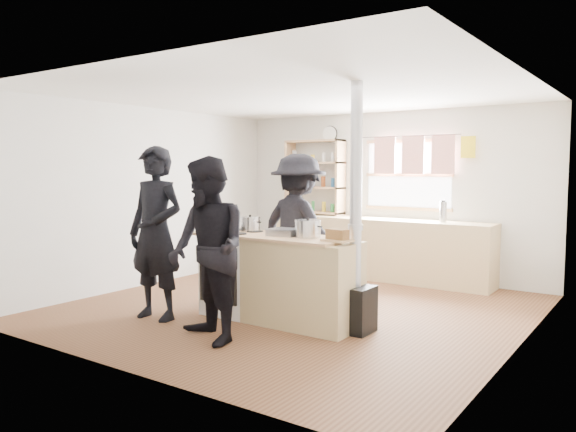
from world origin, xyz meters
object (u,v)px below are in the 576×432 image
object	(u,v)px
person_far	(298,228)
person_near_right	(208,250)
stockpot_counter	(308,228)
roast_tray	(284,232)
person_near_left	(156,233)
flue_heater	(355,267)
skillet_greens	(224,230)
stockpot_stove	(250,224)
bread_board	(337,236)
cooking_island	(279,278)
thermos	(443,212)

from	to	relation	value
person_far	person_near_right	bearing A→B (deg)	106.39
stockpot_counter	person_near_right	distance (m)	1.15
roast_tray	person_near_left	bearing A→B (deg)	-149.23
flue_heater	person_near_right	bearing A→B (deg)	-132.01
skillet_greens	stockpot_counter	world-z (taller)	stockpot_counter
skillet_greens	person_near_right	size ratio (longest dim) A/B	0.18
skillet_greens	stockpot_stove	world-z (taller)	stockpot_stove
stockpot_counter	roast_tray	bearing A→B (deg)	-175.81
bread_board	person_near_left	bearing A→B (deg)	-161.77
stockpot_counter	person_near_right	world-z (taller)	person_near_right
person_near_right	person_far	size ratio (longest dim) A/B	0.97
bread_board	cooking_island	bearing A→B (deg)	176.07
flue_heater	person_near_right	distance (m)	1.49
stockpot_stove	person_far	xyz separation A→B (m)	(0.17, 0.75, -0.10)
cooking_island	flue_heater	bearing A→B (deg)	6.79
thermos	skillet_greens	xyz separation A→B (m)	(-1.53, -2.87, -0.09)
cooking_island	roast_tray	bearing A→B (deg)	37.62
skillet_greens	person_near_left	xyz separation A→B (m)	(-0.47, -0.58, -0.01)
thermos	roast_tray	world-z (taller)	thermos
flue_heater	person_near_left	distance (m)	2.19
cooking_island	roast_tray	xyz separation A→B (m)	(0.05, 0.04, 0.51)
bread_board	flue_heater	distance (m)	0.38
cooking_island	person_near_left	distance (m)	1.43
skillet_greens	roast_tray	bearing A→B (deg)	10.50
thermos	stockpot_stove	distance (m)	2.94
stockpot_counter	cooking_island	bearing A→B (deg)	-170.14
roast_tray	person_near_right	xyz separation A→B (m)	(-0.16, -1.03, -0.09)
skillet_greens	flue_heater	world-z (taller)	flue_heater
cooking_island	bread_board	world-z (taller)	bread_board
bread_board	stockpot_stove	bearing A→B (deg)	170.35
stockpot_stove	bread_board	bearing A→B (deg)	-9.65
person_far	thermos	bearing A→B (deg)	-113.19
thermos	stockpot_stove	xyz separation A→B (m)	(-1.36, -2.61, -0.03)
bread_board	flue_heater	size ratio (longest dim) A/B	0.12
stockpot_stove	person_near_left	bearing A→B (deg)	-127.05
cooking_island	skillet_greens	bearing A→B (deg)	-171.78
flue_heater	person_far	world-z (taller)	flue_heater
stockpot_stove	flue_heater	xyz separation A→B (m)	(1.39, -0.06, -0.36)
person_far	cooking_island	bearing A→B (deg)	120.26
roast_tray	person_near_right	bearing A→B (deg)	-98.94
stockpot_stove	person_near_left	world-z (taller)	person_near_left
thermos	roast_tray	xyz separation A→B (m)	(-0.79, -2.73, -0.07)
person_near_left	person_far	world-z (taller)	person_near_left
person_near_right	flue_heater	bearing A→B (deg)	70.71
stockpot_counter	flue_heater	distance (m)	0.65
thermos	person_near_right	xyz separation A→B (m)	(-0.95, -3.76, -0.16)
cooking_island	thermos	bearing A→B (deg)	73.16
thermos	stockpot_counter	world-z (taller)	thermos
flue_heater	thermos	bearing A→B (deg)	90.70
flue_heater	person_far	size ratio (longest dim) A/B	1.37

